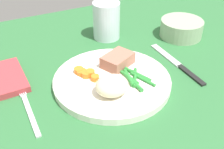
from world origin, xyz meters
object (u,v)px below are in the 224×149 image
object	(u,v)px
knife	(177,64)
salad_bowl	(181,27)
fork	(29,109)
meat_portion	(118,60)
water_glass	(106,23)
dinner_plate	(112,81)

from	to	relation	value
knife	salad_bowl	world-z (taller)	salad_bowl
fork	knife	xyz separation A→B (cm)	(37.09, -0.03, -0.00)
knife	salad_bowl	xyz separation A→B (cm)	(10.38, 12.28, 2.61)
meat_portion	knife	world-z (taller)	meat_portion
fork	salad_bowl	size ratio (longest dim) A/B	1.37
water_glass	knife	bearing A→B (deg)	-66.28
dinner_plate	knife	xyz separation A→B (cm)	(18.16, -0.29, -0.60)
water_glass	salad_bowl	world-z (taller)	water_glass
meat_portion	fork	distance (cm)	23.09
knife	dinner_plate	bearing A→B (deg)	179.02
fork	salad_bowl	xyz separation A→B (cm)	(47.47, 12.25, 2.61)
dinner_plate	water_glass	world-z (taller)	water_glass
fork	meat_portion	bearing A→B (deg)	11.88
knife	water_glass	size ratio (longest dim) A/B	1.96
fork	water_glass	xyz separation A→B (cm)	(27.69, 21.38, 4.26)
fork	water_glass	world-z (taller)	water_glass
fork	knife	world-z (taller)	knife
meat_portion	knife	xyz separation A→B (cm)	(14.60, -4.44, -2.81)
dinner_plate	water_glass	distance (cm)	23.16
knife	salad_bowl	bearing A→B (deg)	49.72
fork	water_glass	bearing A→B (deg)	38.46
water_glass	salad_bowl	xyz separation A→B (cm)	(19.78, -9.13, -1.66)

